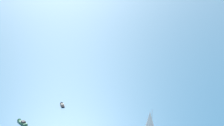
% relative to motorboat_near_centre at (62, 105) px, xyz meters
% --- Properties ---
extents(motorboat_near_centre, '(5.60, 2.86, 1.58)m').
position_rel_motorboat_near_centre_xyz_m(motorboat_near_centre, '(0.00, 0.00, 0.00)').
color(motorboat_near_centre, black).
rests_on(motorboat_near_centre, ground_plane).
extents(motorboat_far_stbd, '(6.50, 5.39, 1.96)m').
position_rel_motorboat_near_centre_xyz_m(motorboat_far_stbd, '(25.01, -12.61, 0.10)').
color(motorboat_far_stbd, '#33704C').
rests_on(motorboat_far_stbd, ground_plane).
extents(sailboat_offshore, '(4.08, 6.77, 8.50)m').
position_rel_motorboat_near_centre_xyz_m(sailboat_offshore, '(29.95, 39.35, 3.45)').
color(sailboat_offshore, '#B21E1E').
rests_on(sailboat_offshore, ground_plane).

